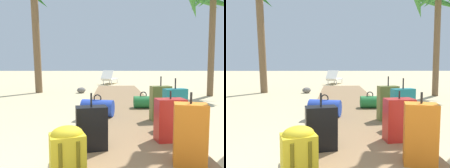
# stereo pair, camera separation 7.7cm
# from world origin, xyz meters

# --- Properties ---
(ground_plane) EXTENTS (60.00, 60.00, 0.00)m
(ground_plane) POSITION_xyz_m (0.00, 3.80, 0.00)
(ground_plane) COLOR #CCB789
(boardwalk) EXTENTS (1.74, 9.49, 0.08)m
(boardwalk) POSITION_xyz_m (0.00, 4.74, 0.04)
(boardwalk) COLOR olive
(boardwalk) RESTS_ON ground
(suitcase_red) EXTENTS (0.42, 0.28, 0.70)m
(suitcase_red) POSITION_xyz_m (0.54, 1.65, 0.38)
(suitcase_red) COLOR red
(suitcase_red) RESTS_ON boardwalk
(suitcase_black) EXTENTS (0.42, 0.29, 0.71)m
(suitcase_black) POSITION_xyz_m (-0.52, 1.33, 0.35)
(suitcase_black) COLOR black
(suitcase_black) RESTS_ON boardwalk
(backpack_yellow) EXTENTS (0.39, 0.34, 0.48)m
(backpack_yellow) POSITION_xyz_m (-0.70, 0.69, 0.33)
(backpack_yellow) COLOR gold
(backpack_yellow) RESTS_ON boardwalk
(duffel_bag_green) EXTENTS (0.46, 0.30, 0.40)m
(duffel_bag_green) POSITION_xyz_m (0.51, 3.97, 0.23)
(duffel_bag_green) COLOR #237538
(duffel_bag_green) RESTS_ON boardwalk
(suitcase_teal) EXTENTS (0.42, 0.25, 0.83)m
(suitcase_teal) POSITION_xyz_m (0.79, 2.29, 0.41)
(suitcase_teal) COLOR #197A7F
(suitcase_teal) RESTS_ON boardwalk
(duffel_bag_blue) EXTENTS (0.71, 0.48, 0.45)m
(duffel_bag_blue) POSITION_xyz_m (-0.55, 3.13, 0.25)
(duffel_bag_blue) COLOR #2847B7
(duffel_bag_blue) RESTS_ON boardwalk
(suitcase_orange) EXTENTS (0.38, 0.29, 0.78)m
(suitcase_orange) POSITION_xyz_m (0.55, 0.90, 0.41)
(suitcase_orange) COLOR orange
(suitcase_orange) RESTS_ON boardwalk
(suitcase_olive) EXTENTS (0.40, 0.25, 0.83)m
(suitcase_olive) POSITION_xyz_m (0.66, 2.80, 0.41)
(suitcase_olive) COLOR olive
(suitcase_olive) RESTS_ON boardwalk
(palm_tree_far_right) EXTENTS (2.30, 2.22, 3.93)m
(palm_tree_far_right) POSITION_xyz_m (3.32, 6.59, 3.18)
(palm_tree_far_right) COLOR brown
(palm_tree_far_right) RESTS_ON ground
(lounge_chair) EXTENTS (1.04, 1.66, 0.78)m
(lounge_chair) POSITION_xyz_m (-0.34, 11.21, 0.33)
(lounge_chair) COLOR white
(lounge_chair) RESTS_ON ground
(rock_right_near) EXTENTS (0.22, 0.22, 0.09)m
(rock_right_near) POSITION_xyz_m (1.49, 6.81, 0.05)
(rock_right_near) COLOR gray
(rock_right_near) RESTS_ON ground
(rock_left_mid) EXTENTS (0.46, 0.47, 0.22)m
(rock_left_mid) POSITION_xyz_m (-1.44, 7.37, 0.11)
(rock_left_mid) COLOR slate
(rock_left_mid) RESTS_ON ground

